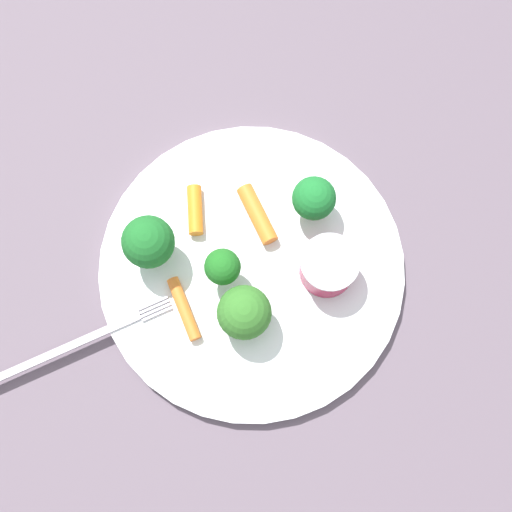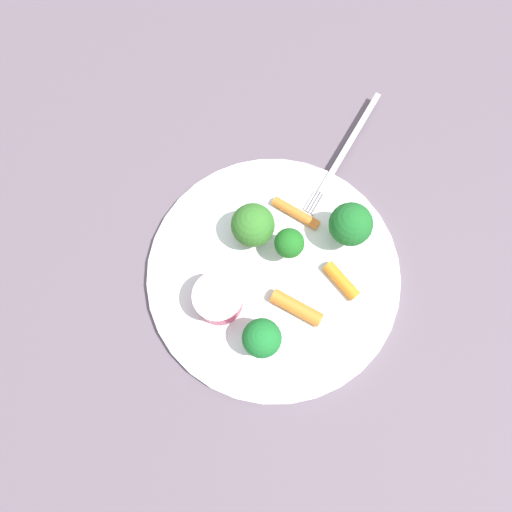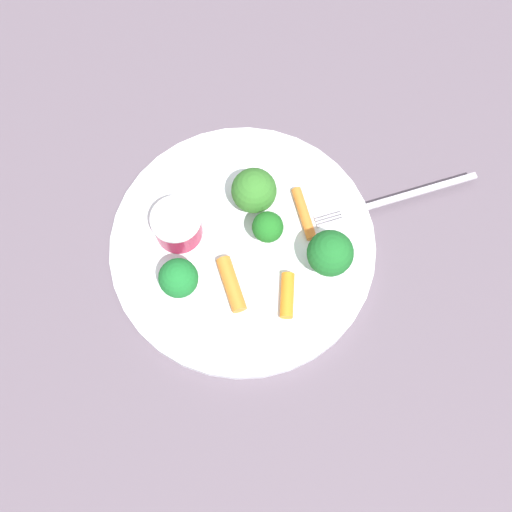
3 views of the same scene
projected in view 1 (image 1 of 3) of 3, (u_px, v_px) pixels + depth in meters
The scene contains 11 objects.
ground_plane at pixel (252, 270), 0.60m from camera, with size 2.40×2.40×0.00m, color #5F525E.
plate at pixel (252, 268), 0.59m from camera, with size 0.27×0.27×0.01m, color white.
sauce_cup at pixel (328, 267), 0.57m from camera, with size 0.05×0.05×0.04m.
broccoli_floret_0 at pixel (223, 267), 0.56m from camera, with size 0.03×0.03×0.05m.
broccoli_floret_1 at pixel (314, 199), 0.57m from camera, with size 0.04×0.04×0.05m.
broccoli_floret_2 at pixel (244, 313), 0.55m from camera, with size 0.05×0.05×0.05m.
broccoli_floret_3 at pixel (148, 242), 0.56m from camera, with size 0.04×0.04×0.06m.
carrot_stick_0 at pixel (195, 210), 0.60m from camera, with size 0.01×0.01×0.04m, color orange.
carrot_stick_1 at pixel (184, 309), 0.57m from camera, with size 0.01×0.01×0.06m, color orange.
carrot_stick_2 at pixel (257, 214), 0.59m from camera, with size 0.01×0.01×0.06m, color orange.
fork at pixel (77, 343), 0.57m from camera, with size 0.14×0.13×0.00m.
Camera 1 is at (-0.05, 0.13, 0.58)m, focal length 47.29 mm.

